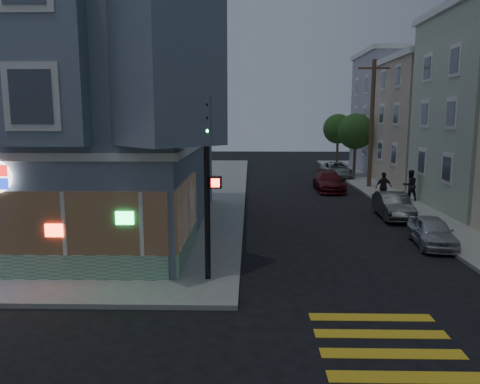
{
  "coord_description": "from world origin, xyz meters",
  "views": [
    {
      "loc": [
        3.33,
        -9.98,
        5.22
      ],
      "look_at": [
        2.96,
        6.55,
        2.53
      ],
      "focal_mm": 35.0,
      "sensor_mm": 36.0,
      "label": 1
    }
  ],
  "objects_px": {
    "parked_car_d": "(337,170)",
    "parked_car_b": "(393,206)",
    "pedestrian_a": "(410,185)",
    "parked_car_c": "(329,182)",
    "street_tree_far": "(338,129)",
    "pedestrian_b": "(384,187)",
    "parked_car_a": "(432,232)",
    "street_tree_near": "(355,132)",
    "traffic_signal": "(207,159)",
    "utility_pole": "(372,122)",
    "fire_hydrant": "(400,197)"
  },
  "relations": [
    {
      "from": "parked_car_d",
      "to": "parked_car_b",
      "type": "bearing_deg",
      "value": -91.44
    },
    {
      "from": "pedestrian_a",
      "to": "parked_car_c",
      "type": "height_order",
      "value": "pedestrian_a"
    },
    {
      "from": "parked_car_d",
      "to": "street_tree_far",
      "type": "bearing_deg",
      "value": 78.13
    },
    {
      "from": "parked_car_d",
      "to": "pedestrian_b",
      "type": "bearing_deg",
      "value": -88.59
    },
    {
      "from": "parked_car_a",
      "to": "parked_car_b",
      "type": "height_order",
      "value": "parked_car_b"
    },
    {
      "from": "street_tree_far",
      "to": "parked_car_d",
      "type": "bearing_deg",
      "value": -100.43
    },
    {
      "from": "street_tree_near",
      "to": "parked_car_b",
      "type": "xyz_separation_m",
      "value": [
        -1.5,
        -16.15,
        -3.28
      ]
    },
    {
      "from": "street_tree_near",
      "to": "parked_car_d",
      "type": "relative_size",
      "value": 1.1
    },
    {
      "from": "street_tree_near",
      "to": "traffic_signal",
      "type": "relative_size",
      "value": 0.94
    },
    {
      "from": "utility_pole",
      "to": "pedestrian_a",
      "type": "xyz_separation_m",
      "value": [
        1.0,
        -5.77,
        -3.71
      ]
    },
    {
      "from": "traffic_signal",
      "to": "street_tree_near",
      "type": "bearing_deg",
      "value": 68.86
    },
    {
      "from": "street_tree_near",
      "to": "street_tree_far",
      "type": "xyz_separation_m",
      "value": [
        0.0,
        8.0,
        0.0
      ]
    },
    {
      "from": "pedestrian_a",
      "to": "parked_car_d",
      "type": "distance_m",
      "value": 11.86
    },
    {
      "from": "utility_pole",
      "to": "parked_car_a",
      "type": "distance_m",
      "value": 16.01
    },
    {
      "from": "parked_car_a",
      "to": "street_tree_near",
      "type": "bearing_deg",
      "value": 91.55
    },
    {
      "from": "utility_pole",
      "to": "parked_car_b",
      "type": "xyz_separation_m",
      "value": [
        -1.3,
        -10.15,
        -4.14
      ]
    },
    {
      "from": "pedestrian_a",
      "to": "fire_hydrant",
      "type": "relative_size",
      "value": 2.26
    },
    {
      "from": "pedestrian_b",
      "to": "parked_car_c",
      "type": "xyz_separation_m",
      "value": [
        -2.44,
        4.86,
        -0.37
      ]
    },
    {
      "from": "parked_car_c",
      "to": "fire_hydrant",
      "type": "relative_size",
      "value": 5.55
    },
    {
      "from": "parked_car_b",
      "to": "traffic_signal",
      "type": "height_order",
      "value": "traffic_signal"
    },
    {
      "from": "parked_car_a",
      "to": "fire_hydrant",
      "type": "height_order",
      "value": "parked_car_a"
    },
    {
      "from": "parked_car_c",
      "to": "parked_car_d",
      "type": "xyz_separation_m",
      "value": [
        1.84,
        7.18,
        0.01
      ]
    },
    {
      "from": "parked_car_b",
      "to": "traffic_signal",
      "type": "relative_size",
      "value": 0.71
    },
    {
      "from": "pedestrian_a",
      "to": "traffic_signal",
      "type": "xyz_separation_m",
      "value": [
        -10.98,
        -14.23,
        2.88
      ]
    },
    {
      "from": "street_tree_near",
      "to": "parked_car_d",
      "type": "height_order",
      "value": "street_tree_near"
    },
    {
      "from": "utility_pole",
      "to": "street_tree_near",
      "type": "bearing_deg",
      "value": 88.09
    },
    {
      "from": "pedestrian_a",
      "to": "parked_car_a",
      "type": "height_order",
      "value": "pedestrian_a"
    },
    {
      "from": "parked_car_b",
      "to": "fire_hydrant",
      "type": "distance_m",
      "value": 3.36
    },
    {
      "from": "pedestrian_a",
      "to": "pedestrian_b",
      "type": "xyz_separation_m",
      "value": [
        -1.7,
        -0.41,
        -0.05
      ]
    },
    {
      "from": "traffic_signal",
      "to": "fire_hydrant",
      "type": "xyz_separation_m",
      "value": [
        10.0,
        12.95,
        -3.38
      ]
    },
    {
      "from": "parked_car_a",
      "to": "pedestrian_b",
      "type": "bearing_deg",
      "value": 91.84
    },
    {
      "from": "utility_pole",
      "to": "street_tree_near",
      "type": "xyz_separation_m",
      "value": [
        0.2,
        6.0,
        -0.86
      ]
    },
    {
      "from": "street_tree_far",
      "to": "parked_car_b",
      "type": "height_order",
      "value": "street_tree_far"
    },
    {
      "from": "street_tree_far",
      "to": "parked_car_b",
      "type": "relative_size",
      "value": 1.33
    },
    {
      "from": "utility_pole",
      "to": "traffic_signal",
      "type": "distance_m",
      "value": 22.37
    },
    {
      "from": "parked_car_a",
      "to": "fire_hydrant",
      "type": "distance_m",
      "value": 8.44
    },
    {
      "from": "pedestrian_b",
      "to": "traffic_signal",
      "type": "bearing_deg",
      "value": 41.89
    },
    {
      "from": "street_tree_far",
      "to": "parked_car_a",
      "type": "height_order",
      "value": "street_tree_far"
    },
    {
      "from": "parked_car_c",
      "to": "pedestrian_a",
      "type": "bearing_deg",
      "value": -46.78
    },
    {
      "from": "parked_car_d",
      "to": "traffic_signal",
      "type": "relative_size",
      "value": 0.86
    },
    {
      "from": "parked_car_c",
      "to": "parked_car_d",
      "type": "bearing_deg",
      "value": 75.81
    },
    {
      "from": "pedestrian_a",
      "to": "parked_car_a",
      "type": "relative_size",
      "value": 0.53
    },
    {
      "from": "parked_car_d",
      "to": "parked_car_c",
      "type": "bearing_deg",
      "value": -105.85
    },
    {
      "from": "street_tree_near",
      "to": "parked_car_c",
      "type": "xyz_separation_m",
      "value": [
        -3.34,
        -7.33,
        -3.27
      ]
    },
    {
      "from": "parked_car_a",
      "to": "fire_hydrant",
      "type": "xyz_separation_m",
      "value": [
        1.32,
        8.33,
        -0.01
      ]
    },
    {
      "from": "street_tree_far",
      "to": "parked_car_a",
      "type": "xyz_separation_m",
      "value": [
        -1.5,
        -29.39,
        -3.34
      ]
    },
    {
      "from": "utility_pole",
      "to": "street_tree_far",
      "type": "distance_m",
      "value": 14.03
    },
    {
      "from": "traffic_signal",
      "to": "fire_hydrant",
      "type": "height_order",
      "value": "traffic_signal"
    },
    {
      "from": "pedestrian_b",
      "to": "parked_car_a",
      "type": "distance_m",
      "value": 9.24
    },
    {
      "from": "street_tree_far",
      "to": "parked_car_d",
      "type": "relative_size",
      "value": 1.1
    }
  ]
}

